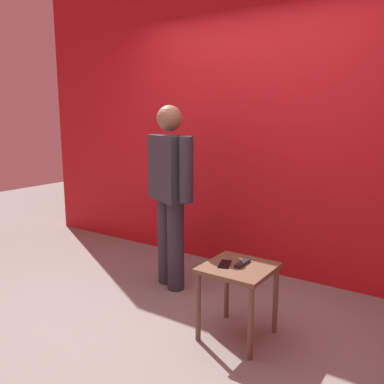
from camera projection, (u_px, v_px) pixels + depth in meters
ground_plane at (159, 326)px, 2.99m from camera, size 12.00×12.00×0.00m
back_wall_red at (253, 114)px, 3.91m from camera, size 5.61×0.12×3.08m
standing_person at (170, 188)px, 3.54m from camera, size 0.62×0.37×1.61m
side_table at (238, 278)px, 2.77m from camera, size 0.45×0.45×0.52m
cell_phone at (225, 264)px, 2.78m from camera, size 0.11×0.16×0.01m
tv_remote at (242, 263)px, 2.78m from camera, size 0.05×0.17×0.02m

